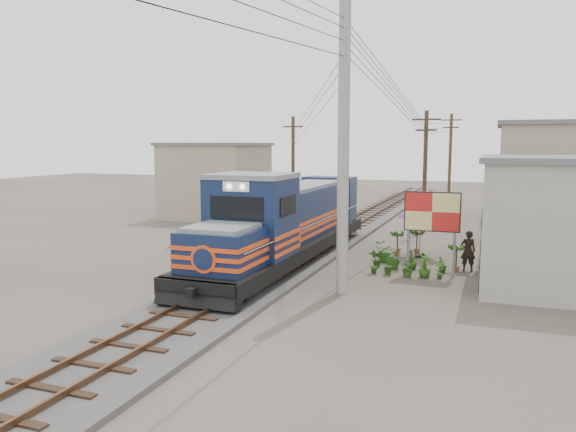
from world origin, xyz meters
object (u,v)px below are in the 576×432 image
at_px(billboard, 432,214).
at_px(vendor, 468,251).
at_px(market_umbrella, 421,212).
at_px(locomotive, 286,224).

distance_m(billboard, vendor, 2.46).
relative_size(billboard, vendor, 1.98).
xyz_separation_m(billboard, market_umbrella, (-0.86, 3.47, -0.36)).
bearing_deg(billboard, vendor, 44.53).
distance_m(locomotive, billboard, 6.14).
bearing_deg(locomotive, billboard, -1.62).
relative_size(locomotive, market_umbrella, 6.17).
bearing_deg(locomotive, vendor, 8.71).
xyz_separation_m(locomotive, market_umbrella, (5.23, 3.30, 0.36)).
bearing_deg(billboard, locomotive, 178.22).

